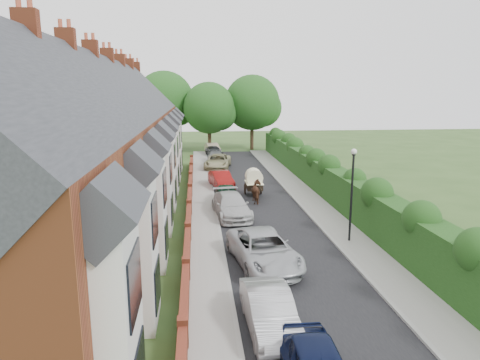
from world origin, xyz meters
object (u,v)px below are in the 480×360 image
at_px(car_red, 221,180).
at_px(car_black, 214,151).
at_px(car_silver_b, 264,250).
at_px(horse, 258,192).
at_px(car_silver_a, 270,311).
at_px(car_beige, 218,161).
at_px(lamppost, 352,183).
at_px(car_white, 231,205).
at_px(car_green, 226,195).
at_px(car_grey, 216,157).
at_px(horse_cart, 254,180).

height_order(car_red, car_black, car_red).
xyz_separation_m(car_silver_b, horse, (1.37, 11.50, 0.03)).
xyz_separation_m(car_silver_a, car_silver_b, (0.68, 5.60, 0.06)).
bearing_deg(car_beige, lamppost, -66.25).
height_order(car_silver_b, car_white, car_silver_b).
distance_m(car_red, car_beige, 9.20).
xyz_separation_m(car_green, car_red, (-0.03, 5.60, -0.00)).
height_order(car_silver_a, car_silver_b, car_silver_b).
bearing_deg(car_grey, horse, -81.44).
height_order(car_green, car_red, car_green).
distance_m(car_black, horse_cart, 20.97).
height_order(car_black, horse_cart, horse_cart).
distance_m(lamppost, car_grey, 27.66).
relative_size(car_white, car_grey, 1.15).
distance_m(car_silver_b, car_white, 8.19).
bearing_deg(lamppost, car_black, 100.63).
relative_size(car_silver_a, car_silver_b, 0.77).
bearing_deg(car_silver_b, car_beige, 83.06).
bearing_deg(car_silver_a, car_red, 88.66).
bearing_deg(car_beige, car_white, -80.67).
height_order(car_white, car_beige, car_white).
bearing_deg(car_white, car_grey, 84.24).
xyz_separation_m(lamppost, horse, (-3.77, 8.90, -2.48)).
relative_size(lamppost, car_grey, 1.15).
bearing_deg(car_silver_b, car_silver_a, -105.67).
bearing_deg(car_green, car_beige, 92.61).
bearing_deg(car_grey, car_green, -88.89).
xyz_separation_m(car_white, horse, (2.23, 3.36, 0.06)).
distance_m(car_green, car_grey, 18.26).
bearing_deg(car_grey, lamppost, -75.97).
distance_m(car_red, car_black, 17.63).
xyz_separation_m(car_white, car_green, (-0.12, 3.06, -0.05)).
xyz_separation_m(lamppost, car_grey, (-6.04, 26.86, -2.64)).
bearing_deg(car_red, horse_cart, -63.75).
distance_m(lamppost, car_beige, 24.28).
height_order(lamppost, car_silver_a, lamppost).
bearing_deg(lamppost, horse, 112.95).
bearing_deg(car_green, horse_cart, 48.62).
relative_size(car_white, horse, 2.69).
height_order(car_silver_a, car_white, car_white).
height_order(car_silver_b, horse, horse).
xyz_separation_m(car_silver_a, horse, (2.05, 17.10, 0.10)).
distance_m(car_green, horse_cart, 3.39).
bearing_deg(car_black, car_silver_b, -100.51).
relative_size(car_red, horse_cart, 1.41).
xyz_separation_m(car_beige, horse_cart, (2.19, -12.42, 0.49)).
relative_size(lamppost, car_black, 1.27).
relative_size(car_silver_a, car_red, 1.02).
bearing_deg(car_silver_a, car_grey, 88.17).
bearing_deg(car_black, car_grey, -102.62).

